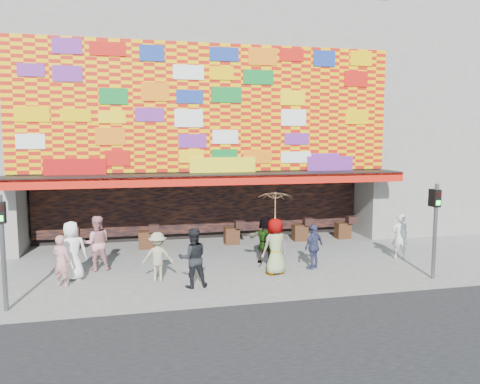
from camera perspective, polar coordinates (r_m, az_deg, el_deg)
The scene contains 16 objects.
ground at distance 15.07m, azimuth -1.13°, elevation -10.39°, with size 90.00×90.00×0.00m, color slate.
road_strip at distance 9.27m, azimuth 7.75°, elevation -21.81°, with size 30.00×8.00×0.02m, color black.
shop_building at distance 22.49m, azimuth -5.47°, elevation 8.71°, with size 15.20×9.40×10.00m.
neighbor_right at distance 27.30m, azimuth 23.16°, elevation 9.45°, with size 11.00×8.00×12.00m, color gray.
signal_left at distance 13.27m, azimuth -26.99°, elevation -5.20°, with size 0.22×0.20×3.00m.
signal_right at distance 15.78m, azimuth 22.73°, elevation -3.20°, with size 0.22×0.20×3.00m.
ped_a at distance 15.51m, azimuth -19.83°, elevation -6.76°, with size 0.91×0.59×1.85m, color white.
ped_b at distance 14.96m, azimuth -20.93°, elevation -7.86°, with size 0.57×0.38×1.57m, color tan.
ped_c at distance 14.01m, azimuth -5.76°, elevation -7.99°, with size 0.86×0.67×1.77m, color black.
ped_d at distance 14.76m, azimuth -10.00°, elevation -7.78°, with size 0.99×0.57×1.53m, color gray.
ped_e at distance 16.06m, azimuth 8.98°, elevation -6.57°, with size 0.90×0.37×1.53m, color #35395C.
ped_f at distance 16.63m, azimuth 3.11°, elevation -5.80°, with size 1.55×0.49×1.67m, color gray.
ped_g at distance 15.25m, azimuth 4.33°, elevation -6.63°, with size 0.90×0.58×1.84m, color gray.
ped_h at distance 18.07m, azimuth 18.90°, elevation -5.16°, with size 0.61×0.40×1.66m, color silver.
ped_i at distance 16.38m, azimuth -17.07°, elevation -5.98°, with size 0.89×0.70×1.84m, color #D3888D.
parasol at distance 15.00m, azimuth 4.38°, elevation -1.84°, with size 1.35×1.37×1.97m.
Camera 1 is at (-2.94, -14.11, 4.42)m, focal length 35.00 mm.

